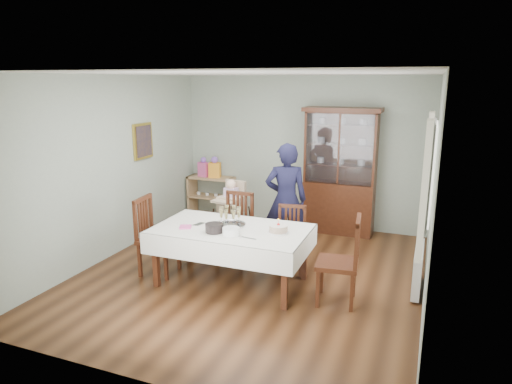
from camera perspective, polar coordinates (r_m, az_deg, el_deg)
The scene contains 25 objects.
floor at distance 6.43m, azimuth -0.65°, elevation -10.22°, with size 5.00×5.00×0.00m, color #593319.
room_shell at distance 6.43m, azimuth 1.09°, elevation 5.64°, with size 5.00×5.00×5.00m.
dining_table at distance 6.04m, azimuth -3.08°, elevation -7.91°, with size 2.01×1.17×0.76m.
china_cabinet at distance 7.98m, azimuth 10.46°, elevation 2.79°, with size 1.30×0.48×2.18m.
sideboard at distance 8.96m, azimuth -5.60°, elevation -0.58°, with size 0.90×0.38×0.80m.
picture_frame at distance 7.71m, azimuth -13.96°, elevation 6.20°, with size 0.04×0.48×0.58m, color gold.
window at distance 5.84m, azimuth 21.14°, elevation 2.32°, with size 0.04×1.02×1.22m, color white.
curtain_left at distance 5.26m, azimuth 20.31°, elevation 0.07°, with size 0.07×0.30×1.55m, color silver.
curtain_right at distance 6.47m, azimuth 20.60°, elevation 2.51°, with size 0.07×0.30×1.55m, color silver.
radiator at distance 6.20m, azimuth 19.57°, elevation -9.02°, with size 0.10×0.80×0.55m, color white.
chair_far_left at distance 6.77m, azimuth -2.65°, elevation -6.22°, with size 0.47×0.47×1.02m.
chair_far_right at distance 6.47m, azimuth 4.27°, elevation -7.50°, with size 0.47×0.47×0.91m.
chair_end_left at distance 6.50m, azimuth -12.15°, elevation -7.22°, with size 0.52×0.52×1.07m.
chair_end_right at distance 5.65m, azimuth 10.26°, elevation -10.45°, with size 0.53×0.53×1.08m.
woman at distance 6.89m, azimuth 3.77°, elevation -0.97°, with size 0.63×0.41×1.73m, color black.
high_chair at distance 7.33m, azimuth -3.08°, elevation -3.58°, with size 0.57×0.57×1.10m.
champagne_tray at distance 5.99m, azimuth -3.24°, elevation -3.52°, with size 0.41×0.41×0.25m.
birthday_cake at distance 5.73m, azimuth 2.82°, elevation -4.63°, with size 0.27×0.27×0.18m.
plate_stack_dark at distance 5.76m, azimuth -5.24°, elevation -4.50°, with size 0.23×0.23×0.11m, color black.
plate_stack_white at distance 5.65m, azimuth -3.12°, elevation -4.94°, with size 0.22×0.22×0.09m, color white.
napkin_stack at distance 5.99m, azimuth -8.81°, elevation -4.33°, with size 0.15×0.15×0.02m, color #DF5299.
cutlery at distance 6.11m, azimuth -7.41°, elevation -3.95°, with size 0.11×0.16×0.01m, color silver, non-canonical shape.
cake_knife at distance 5.54m, azimuth -1.19°, elevation -5.73°, with size 0.27×0.02×0.01m, color silver.
gift_bag_pink at distance 8.88m, azimuth -6.56°, elevation 3.02°, with size 0.23×0.18×0.38m.
gift_bag_orange at distance 8.77m, azimuth -5.19°, elevation 3.00°, with size 0.25×0.20×0.40m.
Camera 1 is at (2.20, -5.44, 2.63)m, focal length 32.00 mm.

